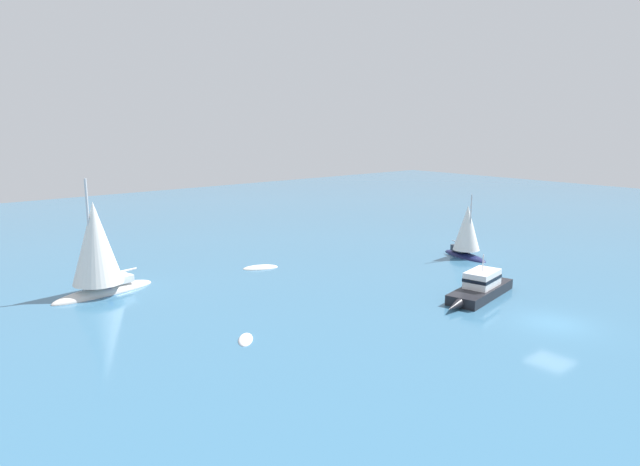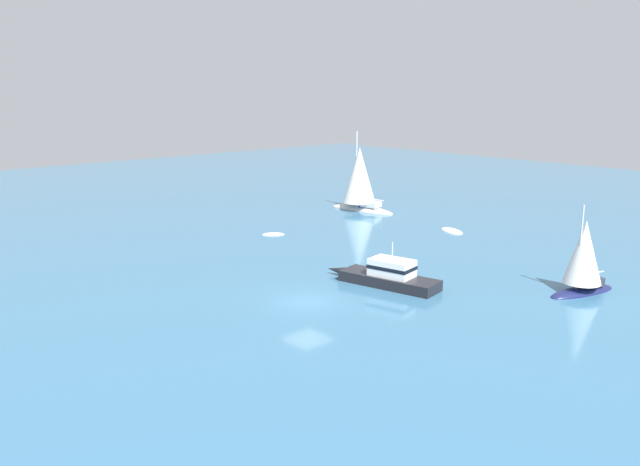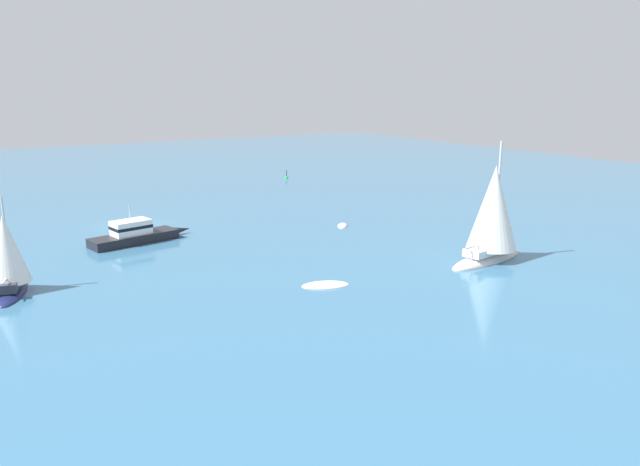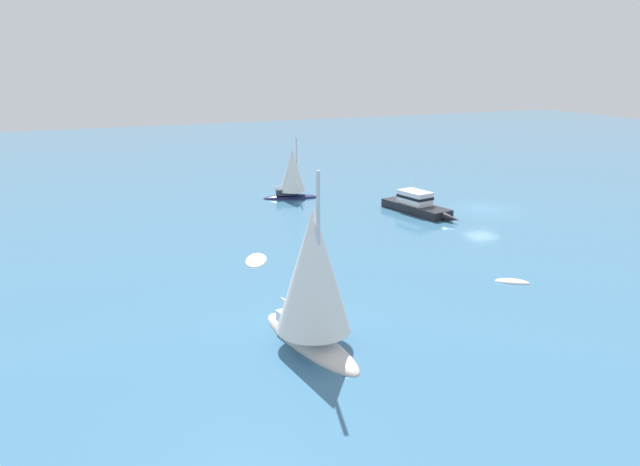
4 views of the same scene
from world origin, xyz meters
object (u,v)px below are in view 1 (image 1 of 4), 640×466
at_px(skiff, 260,268).
at_px(yacht, 98,253).
at_px(launch, 480,287).
at_px(tender, 246,340).
at_px(ketch, 466,234).

bearing_deg(skiff, yacht, 16.60).
xyz_separation_m(launch, yacht, (-17.87, -20.02, 2.31)).
bearing_deg(launch, tender, -23.98).
relative_size(skiff, ketch, 0.54).
distance_m(tender, yacht, 14.74).
bearing_deg(yacht, tender, 92.89).
relative_size(tender, ketch, 0.34).
distance_m(launch, yacht, 26.93).
bearing_deg(tender, launch, 114.96).
height_order(skiff, ketch, ketch).
relative_size(tender, yacht, 0.23).
xyz_separation_m(ketch, launch, (7.94, -9.39, -1.37)).
relative_size(launch, yacht, 0.96).
bearing_deg(ketch, launch, -35.26).
relative_size(skiff, yacht, 0.37).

